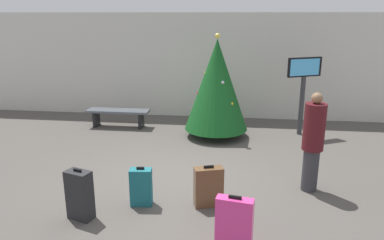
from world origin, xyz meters
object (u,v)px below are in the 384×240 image
object	(u,v)px
traveller_0	(313,140)
holiday_tree	(217,85)
waiting_bench	(118,114)
suitcase_1	(80,195)
suitcase_2	(208,187)
suitcase_0	(141,187)
flight_info_kiosk	(303,81)
suitcase_3	(234,223)

from	to	relation	value
traveller_0	holiday_tree	bearing A→B (deg)	123.30
waiting_bench	traveller_0	distance (m)	5.56
suitcase_1	suitcase_2	bearing A→B (deg)	18.35
suitcase_0	suitcase_1	world-z (taller)	suitcase_1
holiday_tree	waiting_bench	xyz separation A→B (m)	(-2.69, 0.48, -0.95)
flight_info_kiosk	suitcase_1	world-z (taller)	flight_info_kiosk
traveller_0	suitcase_3	bearing A→B (deg)	-124.81
traveller_0	suitcase_0	world-z (taller)	traveller_0
suitcase_3	suitcase_0	bearing A→B (deg)	147.19
holiday_tree	traveller_0	size ratio (longest dim) A/B	1.46
suitcase_2	suitcase_3	bearing A→B (deg)	-68.46
suitcase_1	suitcase_2	world-z (taller)	suitcase_1
waiting_bench	traveller_0	size ratio (longest dim) A/B	0.97
traveller_0	suitcase_1	distance (m)	3.87
suitcase_3	traveller_0	bearing A→B (deg)	55.19
traveller_0	suitcase_2	size ratio (longest dim) A/B	2.52
flight_info_kiosk	suitcase_3	bearing A→B (deg)	-107.59
suitcase_3	waiting_bench	bearing A→B (deg)	122.35
suitcase_0	suitcase_1	size ratio (longest dim) A/B	0.82
holiday_tree	traveller_0	distance (m)	3.31
holiday_tree	suitcase_1	bearing A→B (deg)	-113.12
suitcase_0	suitcase_2	world-z (taller)	suitcase_2
holiday_tree	waiting_bench	bearing A→B (deg)	169.87
suitcase_0	traveller_0	bearing A→B (deg)	17.54
waiting_bench	suitcase_0	distance (m)	4.45
traveller_0	suitcase_3	world-z (taller)	traveller_0
traveller_0	suitcase_2	xyz separation A→B (m)	(-1.70, -0.77, -0.59)
holiday_tree	suitcase_1	world-z (taller)	holiday_tree
flight_info_kiosk	suitcase_1	bearing A→B (deg)	-130.29
flight_info_kiosk	suitcase_1	size ratio (longest dim) A/B	2.45
traveller_0	suitcase_3	xyz separation A→B (m)	(-1.28, -1.84, -0.56)
flight_info_kiosk	traveller_0	bearing A→B (deg)	-95.66
traveller_0	suitcase_0	bearing A→B (deg)	-162.46
holiday_tree	flight_info_kiosk	size ratio (longest dim) A/B	1.29
suitcase_1	suitcase_3	xyz separation A→B (m)	(2.29, -0.45, -0.02)
flight_info_kiosk	suitcase_0	size ratio (longest dim) A/B	3.00
traveller_0	suitcase_2	distance (m)	1.96
flight_info_kiosk	suitcase_3	size ratio (longest dim) A/B	2.61
suitcase_1	flight_info_kiosk	bearing A→B (deg)	49.71
holiday_tree	suitcase_0	bearing A→B (deg)	-104.95
waiting_bench	flight_info_kiosk	bearing A→B (deg)	-0.37
suitcase_0	suitcase_3	bearing A→B (deg)	-32.81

